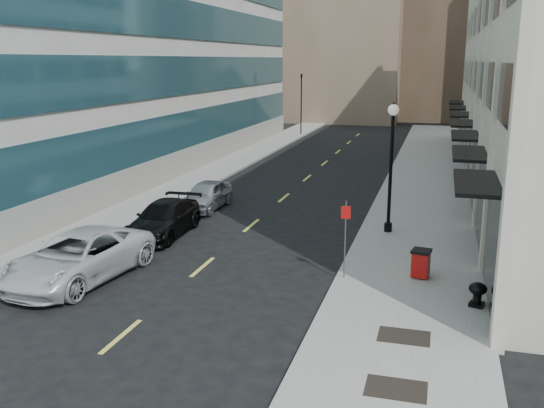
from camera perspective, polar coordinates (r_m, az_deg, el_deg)
The scene contains 18 objects.
ground at distance 16.24m, azimuth -17.58°, elevation -14.75°, with size 160.00×160.00×0.00m, color black.
sidewalk_right at distance 32.67m, azimuth 13.96°, elevation -0.09°, with size 5.00×80.00×0.15m, color gray.
sidewalk_left at distance 35.83m, azimuth -8.99°, elevation 1.33°, with size 3.00×80.00×0.15m, color gray.
building_left at distance 45.80m, azimuth -16.91°, elevation 16.02°, with size 16.14×46.00×20.00m.
skyline_tan_near at distance 81.00m, azimuth 7.29°, elevation 17.96°, with size 14.00×18.00×28.00m, color #927660.
skyline_tan_far at distance 92.59m, azimuth 1.83°, elevation 15.62°, with size 12.00×14.00×22.00m, color #927660.
skyline_stone at distance 78.46m, azimuth 23.57°, elevation 14.20°, with size 10.00×14.00×20.00m, color beige.
grate_mid at distance 14.78m, azimuth 11.60°, elevation -16.66°, with size 1.40×1.00×0.01m, color black.
grate_far at distance 17.26m, azimuth 12.32°, elevation -12.07°, with size 1.40×1.00×0.01m, color black.
road_centerline at distance 30.89m, azimuth -0.28°, elevation -0.59°, with size 0.15×68.20×0.01m.
traffic_signal at distance 61.39m, azimuth 2.79°, elevation 11.78°, with size 0.66×0.66×6.98m.
car_white_van at distance 22.08m, azimuth -17.78°, elevation -4.78°, with size 2.78×6.03×1.68m, color silver.
car_black_pickup at distance 26.80m, azimuth -10.16°, elevation -1.39°, with size 2.05×5.03×1.46m, color black.
car_silver_sedan at distance 31.23m, azimuth -6.21°, elevation 0.84°, with size 1.71×4.24×1.44m, color #9FA1A8.
trash_bin at distance 21.57m, azimuth 13.83°, elevation -5.36°, with size 0.72×0.75×1.00m.
lamppost at distance 26.38m, azimuth 11.16°, elevation 4.41°, with size 0.47×0.47×5.65m.
sign_post at distance 20.69m, azimuth 6.92°, elevation -2.41°, with size 0.32×0.07×2.74m.
urn_planter at distance 19.64m, azimuth 18.79°, elevation -7.85°, with size 0.55×0.55×0.76m.
Camera 1 is at (8.24, -11.81, 7.50)m, focal length 40.00 mm.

